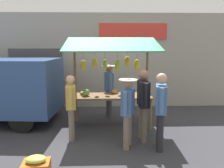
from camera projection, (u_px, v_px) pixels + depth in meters
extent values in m
plane|color=#38383D|center=(112.00, 125.00, 6.79)|extent=(40.00, 40.00, 0.00)
cube|color=#9E998E|center=(110.00, 61.00, 8.68)|extent=(9.00, 0.25, 3.40)
cube|color=red|center=(133.00, 31.00, 8.39)|extent=(2.40, 0.06, 0.56)
cube|color=#47474C|center=(37.00, 78.00, 8.55)|extent=(1.90, 0.04, 2.10)
cube|color=brown|center=(112.00, 96.00, 6.65)|extent=(2.20, 0.90, 0.05)
cylinder|color=brown|center=(73.00, 116.00, 6.30)|extent=(0.06, 0.06, 0.83)
cylinder|color=brown|center=(151.00, 115.00, 6.37)|extent=(0.06, 0.06, 0.83)
cylinder|color=brown|center=(77.00, 108.00, 7.07)|extent=(0.06, 0.06, 0.83)
cylinder|color=brown|center=(146.00, 107.00, 7.14)|extent=(0.06, 0.06, 0.83)
cylinder|color=brown|center=(75.00, 83.00, 6.95)|extent=(0.07, 0.07, 2.35)
cylinder|color=brown|center=(147.00, 82.00, 7.02)|extent=(0.07, 0.07, 2.35)
cylinder|color=brown|center=(111.00, 49.00, 6.83)|extent=(2.12, 0.06, 0.06)
cube|color=#23724C|center=(112.00, 44.00, 6.26)|extent=(2.50, 1.46, 0.39)
cylinder|color=brown|center=(137.00, 54.00, 6.89)|extent=(0.01, 0.01, 0.29)
ellipsoid|color=yellow|center=(137.00, 65.00, 6.95)|extent=(0.26, 0.25, 0.36)
cylinder|color=brown|center=(127.00, 53.00, 6.84)|extent=(0.01, 0.01, 0.19)
ellipsoid|color=yellow|center=(127.00, 61.00, 6.88)|extent=(0.22, 0.25, 0.31)
cylinder|color=brown|center=(118.00, 54.00, 6.86)|extent=(0.01, 0.01, 0.28)
ellipsoid|color=#B2CC4C|center=(118.00, 65.00, 6.91)|extent=(0.19, 0.16, 0.37)
cylinder|color=brown|center=(105.00, 54.00, 6.83)|extent=(0.01, 0.01, 0.29)
ellipsoid|color=#B2CC4C|center=(105.00, 65.00, 6.88)|extent=(0.19, 0.19, 0.31)
cylinder|color=brown|center=(94.00, 53.00, 6.80)|extent=(0.01, 0.01, 0.21)
ellipsoid|color=yellow|center=(95.00, 63.00, 6.84)|extent=(0.17, 0.19, 0.34)
cylinder|color=brown|center=(83.00, 55.00, 6.81)|extent=(0.01, 0.01, 0.29)
ellipsoid|color=yellow|center=(83.00, 65.00, 6.87)|extent=(0.20, 0.23, 0.32)
ellipsoid|color=orange|center=(114.00, 91.00, 6.84)|extent=(0.15, 0.23, 0.14)
sphere|color=#729E4C|center=(86.00, 93.00, 6.51)|extent=(0.20, 0.20, 0.20)
ellipsoid|color=gold|center=(82.00, 93.00, 6.69)|extent=(0.21, 0.21, 0.10)
cylinder|color=#4C4C51|center=(108.00, 103.00, 7.59)|extent=(0.14, 0.14, 0.83)
cylinder|color=#4C4C51|center=(110.00, 106.00, 7.32)|extent=(0.14, 0.14, 0.83)
cube|color=#476B9E|center=(109.00, 82.00, 7.34)|extent=(0.28, 0.53, 0.59)
cylinder|color=#476B9E|center=(107.00, 80.00, 7.64)|extent=(0.09, 0.09, 0.54)
cylinder|color=#476B9E|center=(110.00, 83.00, 7.03)|extent=(0.09, 0.09, 0.54)
sphere|color=#8C664C|center=(109.00, 68.00, 7.27)|extent=(0.23, 0.23, 0.23)
cylinder|color=beige|center=(109.00, 66.00, 7.26)|extent=(0.44, 0.44, 0.02)
cylinder|color=#232328|center=(160.00, 133.00, 5.05)|extent=(0.14, 0.14, 0.84)
cylinder|color=#232328|center=(160.00, 129.00, 5.32)|extent=(0.14, 0.14, 0.84)
cube|color=#476B9E|center=(161.00, 99.00, 5.06)|extent=(0.31, 0.54, 0.59)
cylinder|color=#476B9E|center=(162.00, 101.00, 4.75)|extent=(0.09, 0.09, 0.55)
cylinder|color=#476B9E|center=(160.00, 95.00, 5.37)|extent=(0.09, 0.09, 0.55)
sphere|color=tan|center=(162.00, 79.00, 4.99)|extent=(0.23, 0.23, 0.23)
cylinder|color=#726656|center=(71.00, 125.00, 5.64)|extent=(0.14, 0.14, 0.78)
cylinder|color=#726656|center=(72.00, 122.00, 5.89)|extent=(0.14, 0.14, 0.78)
cube|color=gold|center=(71.00, 97.00, 5.65)|extent=(0.27, 0.49, 0.55)
cylinder|color=gold|center=(70.00, 99.00, 5.36)|extent=(0.09, 0.09, 0.51)
cylinder|color=gold|center=(71.00, 93.00, 5.94)|extent=(0.09, 0.09, 0.51)
sphere|color=tan|center=(70.00, 80.00, 5.59)|extent=(0.21, 0.21, 0.21)
cylinder|color=#726656|center=(144.00, 125.00, 5.53)|extent=(0.14, 0.14, 0.85)
cylinder|color=#726656|center=(142.00, 121.00, 5.81)|extent=(0.14, 0.14, 0.85)
cube|color=black|center=(143.00, 94.00, 5.55)|extent=(0.24, 0.52, 0.60)
cylinder|color=black|center=(146.00, 95.00, 5.23)|extent=(0.09, 0.09, 0.55)
cylinder|color=black|center=(141.00, 90.00, 5.86)|extent=(0.09, 0.09, 0.55)
sphere|color=#8C664C|center=(144.00, 75.00, 5.48)|extent=(0.23, 0.23, 0.23)
cylinder|color=#726656|center=(126.00, 133.00, 5.14)|extent=(0.14, 0.14, 0.78)
cylinder|color=#726656|center=(129.00, 129.00, 5.39)|extent=(0.14, 0.14, 0.78)
cube|color=#476B9E|center=(128.00, 102.00, 5.16)|extent=(0.35, 0.52, 0.55)
cylinder|color=#476B9E|center=(125.00, 104.00, 4.87)|extent=(0.09, 0.09, 0.51)
cylinder|color=#476B9E|center=(130.00, 98.00, 5.44)|extent=(0.09, 0.09, 0.51)
sphere|color=#A87A5B|center=(128.00, 83.00, 5.09)|extent=(0.21, 0.21, 0.21)
cylinder|color=beige|center=(128.00, 80.00, 5.08)|extent=(0.41, 0.41, 0.02)
cylinder|color=black|center=(22.00, 120.00, 6.18)|extent=(0.67, 0.23, 0.66)
cylinder|color=black|center=(43.00, 104.00, 7.82)|extent=(0.67, 0.23, 0.66)
ellipsoid|color=#B2CC4C|center=(36.00, 159.00, 4.10)|extent=(0.35, 0.28, 0.12)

